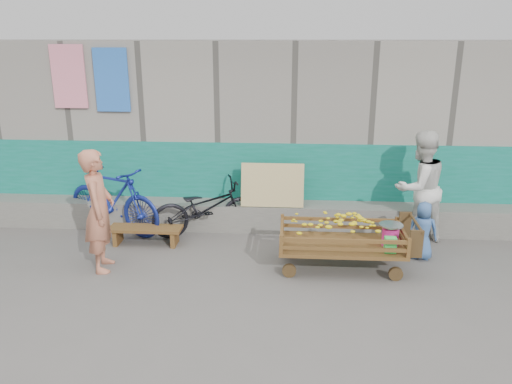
# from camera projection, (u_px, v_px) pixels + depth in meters

# --- Properties ---
(ground) EXTENTS (80.00, 80.00, 0.00)m
(ground) POSITION_uv_depth(u_px,v_px,m) (240.00, 299.00, 6.09)
(ground) COLOR #5C5954
(ground) RESTS_ON ground
(building_wall) EXTENTS (12.00, 3.50, 3.00)m
(building_wall) POSITION_uv_depth(u_px,v_px,m) (261.00, 124.00, 9.51)
(building_wall) COLOR gray
(building_wall) RESTS_ON ground
(banana_cart) EXTENTS (1.83, 0.84, 0.78)m
(banana_cart) POSITION_uv_depth(u_px,v_px,m) (339.00, 233.00, 6.74)
(banana_cart) COLOR brown
(banana_cart) RESTS_ON ground
(bench) EXTENTS (1.11, 0.33, 0.28)m
(bench) POSITION_uv_depth(u_px,v_px,m) (146.00, 232.00, 7.64)
(bench) COLOR brown
(bench) RESTS_ON ground
(vendor_man) EXTENTS (0.52, 0.68, 1.68)m
(vendor_man) POSITION_uv_depth(u_px,v_px,m) (99.00, 211.00, 6.66)
(vendor_man) COLOR #C57455
(vendor_man) RESTS_ON ground
(woman) EXTENTS (1.06, 0.97, 1.75)m
(woman) POSITION_uv_depth(u_px,v_px,m) (419.00, 188.00, 7.56)
(woman) COLOR silver
(woman) RESTS_ON ground
(child) EXTENTS (0.46, 0.35, 0.85)m
(child) POSITION_uv_depth(u_px,v_px,m) (422.00, 231.00, 7.09)
(child) COLOR #3E66A3
(child) RESTS_ON ground
(bicycle_dark) EXTENTS (1.82, 1.18, 0.90)m
(bicycle_dark) POSITION_uv_depth(u_px,v_px,m) (205.00, 208.00, 7.96)
(bicycle_dark) COLOR black
(bicycle_dark) RESTS_ON ground
(bicycle_blue) EXTENTS (1.91, 1.25, 1.12)m
(bicycle_blue) POSITION_uv_depth(u_px,v_px,m) (113.00, 199.00, 8.02)
(bicycle_blue) COLOR navy
(bicycle_blue) RESTS_ON ground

